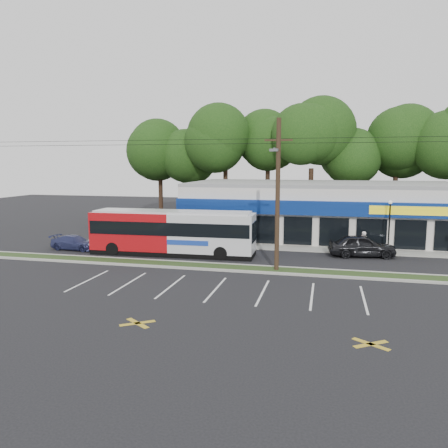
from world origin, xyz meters
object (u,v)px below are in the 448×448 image
Objects in this scene: utility_pole at (275,190)px; car_blue at (75,243)px; pedestrian_a at (363,243)px; metrobus at (173,231)px; car_silver at (117,243)px; car_dark at (362,246)px; lamp_post at (389,220)px; pedestrian_b at (362,244)px.

car_blue is at bearing 168.23° from utility_pole.
metrobus is at bearing 4.49° from pedestrian_a.
car_silver is at bearing 1.61° from pedestrian_a.
car_dark is at bearing 45.74° from utility_pole.
pedestrian_a is (23.16, 3.09, 0.36)m from car_blue.
lamp_post is 0.85× the size of car_dark.
utility_pole is 18.01m from car_blue.
car_blue is (-23.03, -2.66, -0.26)m from car_dark.
pedestrian_a reaches higher than car_blue.
lamp_post is at bearing -155.48° from pedestrian_a.
car_silver is 19.56m from pedestrian_a.
lamp_post is 21.83m from car_silver.
pedestrian_b is at bearing -78.12° from car_silver.
lamp_post reaches higher than car_dark.
utility_pole is 12.20× the size of car_blue.
lamp_post reaches higher than pedestrian_b.
pedestrian_b is at bearing 50.84° from utility_pole.
metrobus is at bearing 156.93° from utility_pole.
lamp_post is (8.17, 7.87, -2.74)m from utility_pole.
metrobus is 8.69m from car_blue.
car_dark is 3.36× the size of pedestrian_b.
pedestrian_b is (6.17, 7.57, -4.67)m from utility_pole.
car_blue is (-16.99, 3.54, -4.82)m from utility_pole.
utility_pole is 9.80m from metrobus.
car_blue is 2.75× the size of pedestrian_b.
car_silver is at bearing 89.84° from car_dark.
lamp_post is 2.85× the size of pedestrian_b.
utility_pole is 10.09m from pedestrian_a.
pedestrian_a is at bearing -77.87° from car_blue.
car_silver is at bearing 164.78° from utility_pole.
car_dark is (6.04, 6.20, -4.56)m from utility_pole.
metrobus is 15.14m from pedestrian_b.
car_dark is (14.43, 2.63, -0.99)m from metrobus.
car_blue is at bearing 90.73° from car_silver.
metrobus is (-8.39, 3.57, -3.58)m from utility_pole.
car_blue is 23.37m from pedestrian_a.
car_dark is at bearing 8.67° from metrobus.
metrobus is at bearing -85.24° from car_blue.
lamp_post is at bearing 179.04° from pedestrian_b.
lamp_post is 17.13m from metrobus.
utility_pole is 11.37× the size of car_silver.
lamp_post is 0.97× the size of car_silver.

